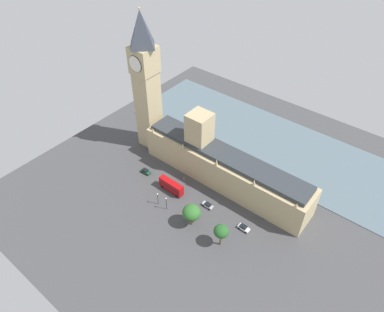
{
  "coord_description": "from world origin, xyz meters",
  "views": [
    {
      "loc": [
        82.64,
        52.03,
        99.44
      ],
      "look_at": [
        1.0,
        -13.71,
        7.71
      ],
      "focal_mm": 33.18,
      "sensor_mm": 36.0,
      "label": 1
    }
  ],
  "objects_px": {
    "car_dark_green_by_river_gate": "(146,171)",
    "pedestrian_leading": "(184,178)",
    "plane_tree_midblock": "(191,213)",
    "street_lamp_kerbside": "(166,201)",
    "street_lamp_opposite_hall": "(158,197)",
    "plane_tree_corner": "(193,211)",
    "double_decker_bus_under_trees": "(171,186)",
    "parliament_building": "(222,165)",
    "clock_tower": "(146,81)",
    "car_silver_trailing": "(208,205)",
    "car_white_far_end": "(244,228)",
    "plane_tree_near_tower": "(221,231)"
  },
  "relations": [
    {
      "from": "car_silver_trailing",
      "to": "street_lamp_opposite_hall",
      "type": "height_order",
      "value": "street_lamp_opposite_hall"
    },
    {
      "from": "car_silver_trailing",
      "to": "pedestrian_leading",
      "type": "bearing_deg",
      "value": 73.21
    },
    {
      "from": "pedestrian_leading",
      "to": "plane_tree_midblock",
      "type": "relative_size",
      "value": 0.17
    },
    {
      "from": "plane_tree_corner",
      "to": "clock_tower",
      "type": "bearing_deg",
      "value": -118.99
    },
    {
      "from": "clock_tower",
      "to": "plane_tree_corner",
      "type": "relative_size",
      "value": 7.19
    },
    {
      "from": "double_decker_bus_under_trees",
      "to": "car_white_far_end",
      "type": "height_order",
      "value": "double_decker_bus_under_trees"
    },
    {
      "from": "car_dark_green_by_river_gate",
      "to": "pedestrian_leading",
      "type": "height_order",
      "value": "car_dark_green_by_river_gate"
    },
    {
      "from": "double_decker_bus_under_trees",
      "to": "parliament_building",
      "type": "bearing_deg",
      "value": -32.26
    },
    {
      "from": "car_white_far_end",
      "to": "plane_tree_corner",
      "type": "bearing_deg",
      "value": -58.85
    },
    {
      "from": "car_dark_green_by_river_gate",
      "to": "plane_tree_midblock",
      "type": "height_order",
      "value": "plane_tree_midblock"
    },
    {
      "from": "car_white_far_end",
      "to": "street_lamp_opposite_hall",
      "type": "bearing_deg",
      "value": -70.24
    },
    {
      "from": "car_dark_green_by_river_gate",
      "to": "plane_tree_corner",
      "type": "height_order",
      "value": "plane_tree_corner"
    },
    {
      "from": "double_decker_bus_under_trees",
      "to": "plane_tree_corner",
      "type": "relative_size",
      "value": 1.29
    },
    {
      "from": "plane_tree_near_tower",
      "to": "street_lamp_opposite_hall",
      "type": "xyz_separation_m",
      "value": [
        -0.08,
        -28.01,
        -3.0
      ]
    },
    {
      "from": "parliament_building",
      "to": "car_dark_green_by_river_gate",
      "type": "distance_m",
      "value": 31.03
    },
    {
      "from": "car_white_far_end",
      "to": "pedestrian_leading",
      "type": "distance_m",
      "value": 31.99
    },
    {
      "from": "plane_tree_midblock",
      "to": "street_lamp_kerbside",
      "type": "distance_m",
      "value": 11.53
    },
    {
      "from": "car_dark_green_by_river_gate",
      "to": "car_silver_trailing",
      "type": "distance_m",
      "value": 30.26
    },
    {
      "from": "parliament_building",
      "to": "street_lamp_kerbside",
      "type": "bearing_deg",
      "value": -14.68
    },
    {
      "from": "clock_tower",
      "to": "car_silver_trailing",
      "type": "height_order",
      "value": "clock_tower"
    },
    {
      "from": "plane_tree_midblock",
      "to": "street_lamp_kerbside",
      "type": "bearing_deg",
      "value": -88.49
    },
    {
      "from": "pedestrian_leading",
      "to": "plane_tree_near_tower",
      "type": "relative_size",
      "value": 0.17
    },
    {
      "from": "parliament_building",
      "to": "car_silver_trailing",
      "type": "height_order",
      "value": "parliament_building"
    },
    {
      "from": "double_decker_bus_under_trees",
      "to": "pedestrian_leading",
      "type": "bearing_deg",
      "value": 2.2
    },
    {
      "from": "plane_tree_midblock",
      "to": "clock_tower",
      "type": "bearing_deg",
      "value": -119.85
    },
    {
      "from": "car_silver_trailing",
      "to": "car_white_far_end",
      "type": "bearing_deg",
      "value": -89.47
    },
    {
      "from": "parliament_building",
      "to": "double_decker_bus_under_trees",
      "type": "distance_m",
      "value": 20.79
    },
    {
      "from": "car_white_far_end",
      "to": "parliament_building",
      "type": "bearing_deg",
      "value": -124.54
    },
    {
      "from": "street_lamp_opposite_hall",
      "to": "street_lamp_kerbside",
      "type": "distance_m",
      "value": 4.07
    },
    {
      "from": "car_dark_green_by_river_gate",
      "to": "pedestrian_leading",
      "type": "distance_m",
      "value": 15.96
    },
    {
      "from": "car_dark_green_by_river_gate",
      "to": "street_lamp_opposite_hall",
      "type": "xyz_separation_m",
      "value": [
        8.95,
        15.2,
        3.08
      ]
    },
    {
      "from": "double_decker_bus_under_trees",
      "to": "pedestrian_leading",
      "type": "relative_size",
      "value": 6.89
    },
    {
      "from": "car_dark_green_by_river_gate",
      "to": "street_lamp_kerbside",
      "type": "bearing_deg",
      "value": 62.17
    },
    {
      "from": "car_dark_green_by_river_gate",
      "to": "street_lamp_opposite_hall",
      "type": "height_order",
      "value": "street_lamp_opposite_hall"
    },
    {
      "from": "car_dark_green_by_river_gate",
      "to": "car_white_far_end",
      "type": "relative_size",
      "value": 0.99
    },
    {
      "from": "clock_tower",
      "to": "car_silver_trailing",
      "type": "xyz_separation_m",
      "value": [
        14.5,
        42.14,
        -29.47
      ]
    },
    {
      "from": "double_decker_bus_under_trees",
      "to": "plane_tree_midblock",
      "type": "distance_m",
      "value": 18.1
    },
    {
      "from": "pedestrian_leading",
      "to": "car_silver_trailing",
      "type": "bearing_deg",
      "value": -132.91
    },
    {
      "from": "double_decker_bus_under_trees",
      "to": "street_lamp_kerbside",
      "type": "height_order",
      "value": "street_lamp_kerbside"
    },
    {
      "from": "clock_tower",
      "to": "car_dark_green_by_river_gate",
      "type": "height_order",
      "value": "clock_tower"
    },
    {
      "from": "pedestrian_leading",
      "to": "street_lamp_opposite_hall",
      "type": "xyz_separation_m",
      "value": [
        15.66,
        0.72,
        3.28
      ]
    },
    {
      "from": "car_dark_green_by_river_gate",
      "to": "double_decker_bus_under_trees",
      "type": "height_order",
      "value": "double_decker_bus_under_trees"
    },
    {
      "from": "car_dark_green_by_river_gate",
      "to": "plane_tree_near_tower",
      "type": "height_order",
      "value": "plane_tree_near_tower"
    },
    {
      "from": "car_silver_trailing",
      "to": "street_lamp_opposite_hall",
      "type": "xyz_separation_m",
      "value": [
        10.34,
        -15.03,
        3.08
      ]
    },
    {
      "from": "plane_tree_midblock",
      "to": "plane_tree_near_tower",
      "type": "height_order",
      "value": "plane_tree_near_tower"
    },
    {
      "from": "double_decker_bus_under_trees",
      "to": "car_silver_trailing",
      "type": "bearing_deg",
      "value": -80.43
    },
    {
      "from": "clock_tower",
      "to": "street_lamp_kerbside",
      "type": "bearing_deg",
      "value": 51.6
    },
    {
      "from": "double_decker_bus_under_trees",
      "to": "clock_tower",
      "type": "bearing_deg",
      "value": 59.02
    },
    {
      "from": "street_lamp_kerbside",
      "to": "car_white_far_end",
      "type": "bearing_deg",
      "value": 110.23
    },
    {
      "from": "clock_tower",
      "to": "car_white_far_end",
      "type": "xyz_separation_m",
      "value": [
        14.87,
        57.87,
        -29.47
      ]
    }
  ]
}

